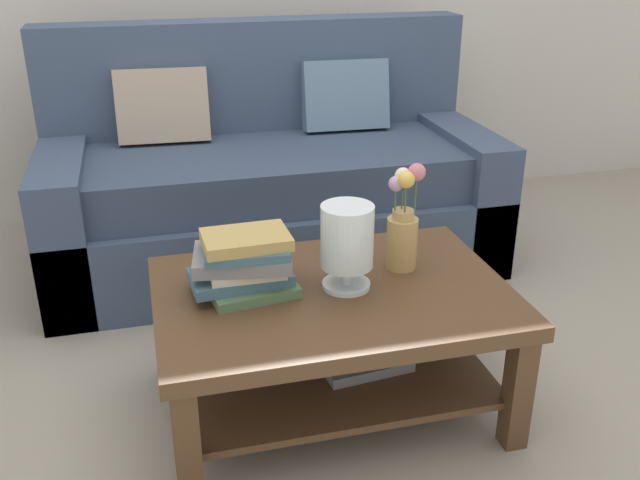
{
  "coord_description": "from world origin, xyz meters",
  "views": [
    {
      "loc": [
        -0.51,
        -2.17,
        1.45
      ],
      "look_at": [
        0.01,
        -0.17,
        0.53
      ],
      "focal_mm": 39.83,
      "sensor_mm": 36.0,
      "label": 1
    }
  ],
  "objects_px": {
    "book_stack_main": "(245,263)",
    "flower_pitcher": "(403,226)",
    "glass_hurricane_vase": "(347,240)",
    "couch": "(270,184)",
    "coffee_table": "(333,323)"
  },
  "relations": [
    {
      "from": "glass_hurricane_vase",
      "to": "flower_pitcher",
      "type": "xyz_separation_m",
      "value": [
        0.21,
        0.09,
        -0.01
      ]
    },
    {
      "from": "coffee_table",
      "to": "book_stack_main",
      "type": "height_order",
      "value": "book_stack_main"
    },
    {
      "from": "book_stack_main",
      "to": "flower_pitcher",
      "type": "distance_m",
      "value": 0.52
    },
    {
      "from": "book_stack_main",
      "to": "flower_pitcher",
      "type": "xyz_separation_m",
      "value": [
        0.51,
        0.04,
        0.05
      ]
    },
    {
      "from": "glass_hurricane_vase",
      "to": "flower_pitcher",
      "type": "distance_m",
      "value": 0.23
    },
    {
      "from": "flower_pitcher",
      "to": "book_stack_main",
      "type": "bearing_deg",
      "value": -175.71
    },
    {
      "from": "couch",
      "to": "flower_pitcher",
      "type": "xyz_separation_m",
      "value": [
        0.22,
        -1.1,
        0.22
      ]
    },
    {
      "from": "glass_hurricane_vase",
      "to": "couch",
      "type": "bearing_deg",
      "value": 90.65
    },
    {
      "from": "couch",
      "to": "flower_pitcher",
      "type": "bearing_deg",
      "value": -78.47
    },
    {
      "from": "coffee_table",
      "to": "flower_pitcher",
      "type": "height_order",
      "value": "flower_pitcher"
    },
    {
      "from": "couch",
      "to": "flower_pitcher",
      "type": "height_order",
      "value": "couch"
    },
    {
      "from": "book_stack_main",
      "to": "flower_pitcher",
      "type": "height_order",
      "value": "flower_pitcher"
    },
    {
      "from": "book_stack_main",
      "to": "glass_hurricane_vase",
      "type": "height_order",
      "value": "glass_hurricane_vase"
    },
    {
      "from": "book_stack_main",
      "to": "flower_pitcher",
      "type": "relative_size",
      "value": 0.93
    },
    {
      "from": "book_stack_main",
      "to": "coffee_table",
      "type": "bearing_deg",
      "value": -11.67
    }
  ]
}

